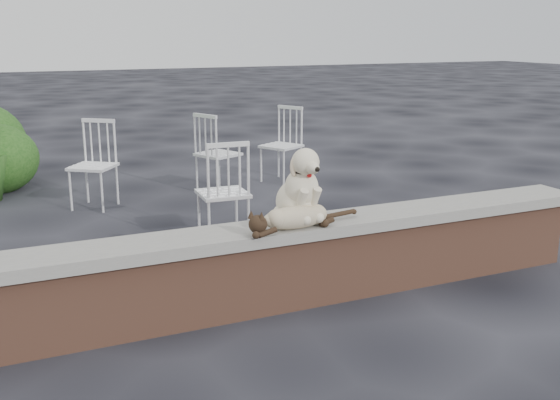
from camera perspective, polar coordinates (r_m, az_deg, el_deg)
name	(u,v)px	position (r m, az deg, el deg)	size (l,w,h in m)	color
ground	(205,318)	(4.49, -6.54, -10.12)	(60.00, 60.00, 0.00)	black
brick_wall	(203,283)	(4.39, -6.63, -7.15)	(6.00, 0.30, 0.50)	brown
capstone	(202,241)	(4.30, -6.74, -3.55)	(6.20, 0.40, 0.08)	slate
dog	(297,183)	(4.49, 1.44, 1.44)	(0.35, 0.46, 0.54)	beige
cat	(295,216)	(4.37, 1.33, -1.37)	(1.04, 0.25, 0.18)	tan
chair_b	(93,165)	(7.33, -15.87, 2.94)	(0.56, 0.56, 0.94)	white
chair_e	(218,153)	(7.81, -5.37, 4.09)	(0.56, 0.56, 0.94)	white
chair_c	(223,191)	(5.90, -4.96, 0.75)	(0.56, 0.56, 0.94)	white
chair_d	(281,145)	(8.33, 0.10, 4.81)	(0.56, 0.56, 0.94)	white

